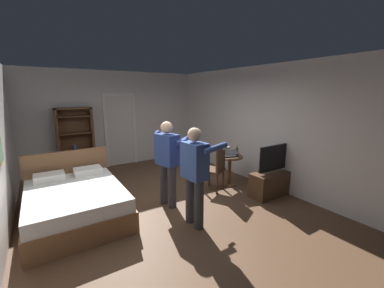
{
  "coord_description": "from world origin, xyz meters",
  "views": [
    {
      "loc": [
        -1.89,
        -3.88,
        2.13
      ],
      "look_at": [
        0.68,
        0.12,
        1.12
      ],
      "focal_mm": 22.36,
      "sensor_mm": 36.0,
      "label": 1
    }
  ],
  "objects_px": {
    "person_striped_shirt": "(168,158)",
    "wooden_chair": "(216,167)",
    "side_table": "(230,166)",
    "bed": "(75,201)",
    "tv_flatscreen": "(273,180)",
    "suitcase_dark": "(80,172)",
    "bottle_on_table": "(237,152)",
    "person_blue_shirt": "(195,171)",
    "bookshelf": "(76,139)",
    "laptop": "(230,155)"
  },
  "relations": [
    {
      "from": "person_striped_shirt",
      "to": "wooden_chair",
      "type": "bearing_deg",
      "value": 2.36
    },
    {
      "from": "side_table",
      "to": "bed",
      "type": "bearing_deg",
      "value": 175.16
    },
    {
      "from": "tv_flatscreen",
      "to": "person_striped_shirt",
      "type": "distance_m",
      "value": 2.32
    },
    {
      "from": "suitcase_dark",
      "to": "bottle_on_table",
      "type": "bearing_deg",
      "value": -25.33
    },
    {
      "from": "side_table",
      "to": "person_blue_shirt",
      "type": "height_order",
      "value": "person_blue_shirt"
    },
    {
      "from": "bed",
      "to": "person_blue_shirt",
      "type": "distance_m",
      "value": 2.17
    },
    {
      "from": "bed",
      "to": "bottle_on_table",
      "type": "relative_size",
      "value": 7.77
    },
    {
      "from": "tv_flatscreen",
      "to": "wooden_chair",
      "type": "xyz_separation_m",
      "value": [
        -0.89,
        0.82,
        0.23
      ]
    },
    {
      "from": "wooden_chair",
      "to": "side_table",
      "type": "bearing_deg",
      "value": 13.18
    },
    {
      "from": "person_blue_shirt",
      "to": "person_striped_shirt",
      "type": "height_order",
      "value": "person_striped_shirt"
    },
    {
      "from": "bed",
      "to": "person_striped_shirt",
      "type": "distance_m",
      "value": 1.76
    },
    {
      "from": "tv_flatscreen",
      "to": "bed",
      "type": "bearing_deg",
      "value": 161.83
    },
    {
      "from": "bookshelf",
      "to": "wooden_chair",
      "type": "distance_m",
      "value": 3.85
    },
    {
      "from": "bottle_on_table",
      "to": "wooden_chair",
      "type": "height_order",
      "value": "wooden_chair"
    },
    {
      "from": "side_table",
      "to": "person_blue_shirt",
      "type": "bearing_deg",
      "value": -148.05
    },
    {
      "from": "bottle_on_table",
      "to": "person_striped_shirt",
      "type": "xyz_separation_m",
      "value": [
        -1.83,
        -0.08,
        0.14
      ]
    },
    {
      "from": "tv_flatscreen",
      "to": "laptop",
      "type": "bearing_deg",
      "value": 116.9
    },
    {
      "from": "person_striped_shirt",
      "to": "suitcase_dark",
      "type": "relative_size",
      "value": 2.8
    },
    {
      "from": "bookshelf",
      "to": "person_blue_shirt",
      "type": "relative_size",
      "value": 1.09
    },
    {
      "from": "bookshelf",
      "to": "person_striped_shirt",
      "type": "relative_size",
      "value": 1.08
    },
    {
      "from": "tv_flatscreen",
      "to": "side_table",
      "type": "xyz_separation_m",
      "value": [
        -0.41,
        0.93,
        0.15
      ]
    },
    {
      "from": "bed",
      "to": "bottle_on_table",
      "type": "bearing_deg",
      "value": -5.97
    },
    {
      "from": "wooden_chair",
      "to": "suitcase_dark",
      "type": "bearing_deg",
      "value": 135.13
    },
    {
      "from": "bookshelf",
      "to": "bottle_on_table",
      "type": "height_order",
      "value": "bookshelf"
    },
    {
      "from": "tv_flatscreen",
      "to": "wooden_chair",
      "type": "relative_size",
      "value": 1.1
    },
    {
      "from": "bookshelf",
      "to": "tv_flatscreen",
      "type": "relative_size",
      "value": 1.62
    },
    {
      "from": "tv_flatscreen",
      "to": "person_striped_shirt",
      "type": "relative_size",
      "value": 0.67
    },
    {
      "from": "bookshelf",
      "to": "tv_flatscreen",
      "type": "distance_m",
      "value": 5.06
    },
    {
      "from": "bed",
      "to": "bookshelf",
      "type": "bearing_deg",
      "value": 81.37
    },
    {
      "from": "side_table",
      "to": "bottle_on_table",
      "type": "xyz_separation_m",
      "value": [
        0.14,
        -0.08,
        0.34
      ]
    },
    {
      "from": "tv_flatscreen",
      "to": "laptop",
      "type": "xyz_separation_m",
      "value": [
        -0.45,
        0.89,
        0.43
      ]
    },
    {
      "from": "side_table",
      "to": "laptop",
      "type": "xyz_separation_m",
      "value": [
        -0.04,
        -0.04,
        0.28
      ]
    },
    {
      "from": "tv_flatscreen",
      "to": "wooden_chair",
      "type": "distance_m",
      "value": 1.23
    },
    {
      "from": "side_table",
      "to": "suitcase_dark",
      "type": "bearing_deg",
      "value": 141.64
    },
    {
      "from": "bookshelf",
      "to": "bottle_on_table",
      "type": "bearing_deg",
      "value": -44.45
    },
    {
      "from": "bookshelf",
      "to": "wooden_chair",
      "type": "relative_size",
      "value": 1.78
    },
    {
      "from": "bed",
      "to": "side_table",
      "type": "xyz_separation_m",
      "value": [
        3.27,
        -0.28,
        0.17
      ]
    },
    {
      "from": "bookshelf",
      "to": "laptop",
      "type": "distance_m",
      "value": 4.07
    },
    {
      "from": "bookshelf",
      "to": "tv_flatscreen",
      "type": "bearing_deg",
      "value": -49.23
    },
    {
      "from": "side_table",
      "to": "bottle_on_table",
      "type": "height_order",
      "value": "bottle_on_table"
    },
    {
      "from": "wooden_chair",
      "to": "bed",
      "type": "bearing_deg",
      "value": 172.03
    },
    {
      "from": "bottle_on_table",
      "to": "person_blue_shirt",
      "type": "bearing_deg",
      "value": -152.07
    },
    {
      "from": "bed",
      "to": "person_blue_shirt",
      "type": "bearing_deg",
      "value": -39.0
    },
    {
      "from": "side_table",
      "to": "bottle_on_table",
      "type": "relative_size",
      "value": 2.79
    },
    {
      "from": "tv_flatscreen",
      "to": "side_table",
      "type": "bearing_deg",
      "value": 113.73
    },
    {
      "from": "person_striped_shirt",
      "to": "person_blue_shirt",
      "type": "bearing_deg",
      "value": -87.59
    },
    {
      "from": "bed",
      "to": "side_table",
      "type": "distance_m",
      "value": 3.28
    },
    {
      "from": "bottle_on_table",
      "to": "suitcase_dark",
      "type": "xyz_separation_m",
      "value": [
        -3.06,
        2.39,
        -0.62
      ]
    },
    {
      "from": "person_blue_shirt",
      "to": "suitcase_dark",
      "type": "relative_size",
      "value": 2.78
    },
    {
      "from": "bookshelf",
      "to": "bottle_on_table",
      "type": "xyz_separation_m",
      "value": [
        3.01,
        -2.95,
        -0.14
      ]
    }
  ]
}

